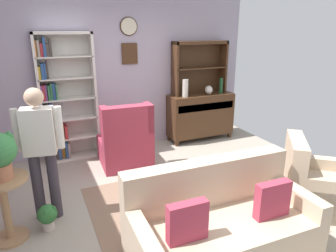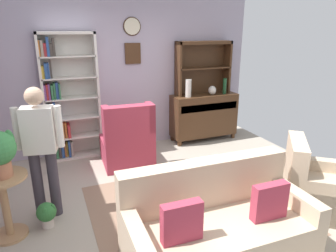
% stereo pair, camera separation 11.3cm
% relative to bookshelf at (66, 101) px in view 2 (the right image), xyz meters
% --- Properties ---
extents(ground_plane, '(5.40, 4.60, 0.02)m').
position_rel_bookshelf_xyz_m(ground_plane, '(1.01, -1.94, -1.01)').
color(ground_plane, '#9E9384').
extents(wall_back, '(5.00, 0.09, 2.80)m').
position_rel_bookshelf_xyz_m(wall_back, '(1.01, 0.19, 0.41)').
color(wall_back, '#A399AD').
rests_on(wall_back, ground_plane).
extents(area_rug, '(2.39, 2.09, 0.01)m').
position_rel_bookshelf_xyz_m(area_rug, '(1.21, -2.24, -0.99)').
color(area_rug, '#846651').
rests_on(area_rug, ground_plane).
extents(bookshelf, '(0.90, 0.30, 2.10)m').
position_rel_bookshelf_xyz_m(bookshelf, '(0.00, 0.00, 0.00)').
color(bookshelf, silver).
rests_on(bookshelf, ground_plane).
extents(sideboard, '(1.30, 0.45, 0.92)m').
position_rel_bookshelf_xyz_m(sideboard, '(2.55, -0.08, -0.49)').
color(sideboard, '#422816').
rests_on(sideboard, ground_plane).
extents(sideboard_hutch, '(1.10, 0.26, 1.00)m').
position_rel_bookshelf_xyz_m(sideboard_hutch, '(2.55, 0.03, 0.56)').
color(sideboard_hutch, '#422816').
rests_on(sideboard_hutch, sideboard).
extents(vase_tall, '(0.11, 0.11, 0.33)m').
position_rel_bookshelf_xyz_m(vase_tall, '(2.16, -0.16, 0.09)').
color(vase_tall, beige).
rests_on(vase_tall, sideboard).
extents(vase_round, '(0.15, 0.15, 0.17)m').
position_rel_bookshelf_xyz_m(vase_round, '(2.68, -0.15, 0.01)').
color(vase_round, beige).
rests_on(vase_round, sideboard).
extents(bottle_wine, '(0.07, 0.07, 0.30)m').
position_rel_bookshelf_xyz_m(bottle_wine, '(2.94, -0.17, 0.08)').
color(bottle_wine, '#194223').
rests_on(bottle_wine, sideboard).
extents(couch_floral, '(1.82, 0.89, 0.90)m').
position_rel_bookshelf_xyz_m(couch_floral, '(1.08, -3.05, -0.68)').
color(couch_floral, '#C6AD8E').
rests_on(couch_floral, ground_plane).
extents(armchair_floral, '(1.08, 1.07, 0.88)m').
position_rel_bookshelf_xyz_m(armchair_floral, '(2.61, -2.81, -0.71)').
color(armchair_floral, '#C6AD8E').
rests_on(armchair_floral, ground_plane).
extents(wingback_chair, '(0.82, 0.84, 1.05)m').
position_rel_bookshelf_xyz_m(wingback_chair, '(0.83, -0.69, -0.61)').
color(wingback_chair, '#A33347').
rests_on(wingback_chair, ground_plane).
extents(plant_stand, '(0.52, 0.52, 0.72)m').
position_rel_bookshelf_xyz_m(plant_stand, '(-0.84, -1.96, -0.56)').
color(plant_stand, '#A87F56').
rests_on(plant_stand, ground_plane).
extents(potted_plant_small, '(0.22, 0.22, 0.30)m').
position_rel_bookshelf_xyz_m(potted_plant_small, '(-0.45, -1.95, -0.82)').
color(potted_plant_small, beige).
rests_on(potted_plant_small, ground_plane).
extents(person_reading, '(0.53, 0.26, 1.56)m').
position_rel_bookshelf_xyz_m(person_reading, '(-0.43, -1.70, -0.09)').
color(person_reading, '#38333D').
rests_on(person_reading, ground_plane).
extents(coffee_table, '(0.80, 0.50, 0.42)m').
position_rel_bookshelf_xyz_m(coffee_table, '(1.27, -2.27, -0.64)').
color(coffee_table, '#422816').
rests_on(coffee_table, ground_plane).
extents(book_stack, '(0.17, 0.14, 0.05)m').
position_rel_bookshelf_xyz_m(book_stack, '(1.20, -2.28, -0.55)').
color(book_stack, '#284C8C').
rests_on(book_stack, coffee_table).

